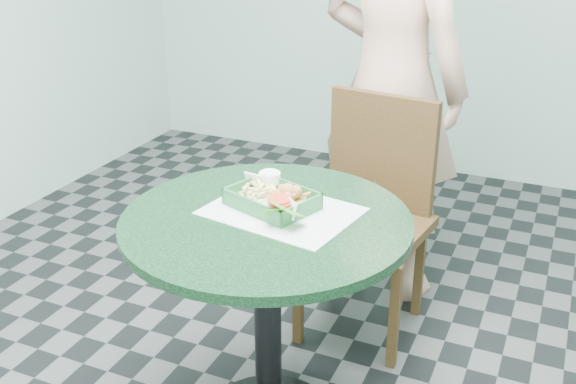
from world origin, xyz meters
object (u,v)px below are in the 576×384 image
at_px(diner_person, 394,32).
at_px(food_basket, 272,208).
at_px(crab_sandwich, 290,199).
at_px(sauce_ramekin, 258,184).
at_px(cafe_table, 267,274).
at_px(dining_chair, 372,200).

distance_m(diner_person, food_basket, 1.06).
height_order(crab_sandwich, sauce_ramekin, crab_sandwich).
relative_size(crab_sandwich, sauce_ramekin, 1.63).
bearing_deg(cafe_table, dining_chair, 82.36).
bearing_deg(diner_person, food_basket, 102.72).
distance_m(diner_person, sauce_ramekin, 0.99).
xyz_separation_m(cafe_table, diner_person, (0.06, 1.06, 0.55)).
xyz_separation_m(dining_chair, food_basket, (-0.11, -0.67, 0.23)).
height_order(cafe_table, dining_chair, dining_chair).
height_order(cafe_table, crab_sandwich, crab_sandwich).
distance_m(cafe_table, food_basket, 0.20).
bearing_deg(diner_person, dining_chair, 113.62).
bearing_deg(sauce_ramekin, cafe_table, -56.11).
xyz_separation_m(dining_chair, diner_person, (-0.04, 0.32, 0.59)).
relative_size(cafe_table, dining_chair, 0.91).
xyz_separation_m(diner_person, sauce_ramekin, (-0.16, -0.92, -0.32)).
relative_size(cafe_table, crab_sandwich, 7.78).
xyz_separation_m(food_basket, crab_sandwich, (0.05, 0.02, 0.03)).
bearing_deg(dining_chair, crab_sandwich, -87.03).
height_order(dining_chair, diner_person, diner_person).
xyz_separation_m(food_basket, sauce_ramekin, (-0.08, 0.07, 0.04)).
distance_m(dining_chair, crab_sandwich, 0.71).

